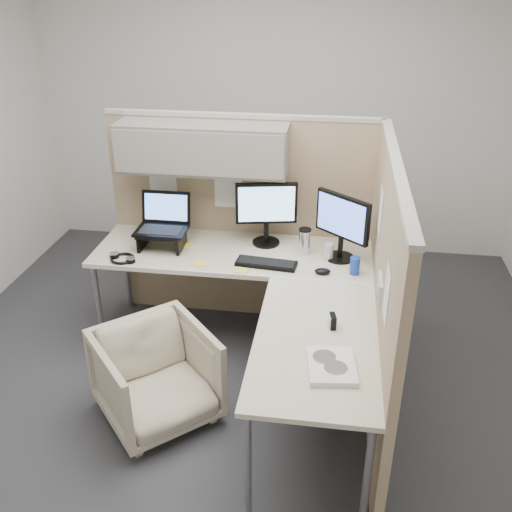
# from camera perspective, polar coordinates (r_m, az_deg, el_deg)

# --- Properties ---
(ground) EXTENTS (4.50, 4.50, 0.00)m
(ground) POSITION_cam_1_polar(r_m,az_deg,el_deg) (4.02, -1.98, -12.41)
(ground) COLOR #2E2F33
(ground) RESTS_ON ground
(partition_back) EXTENTS (2.00, 0.36, 1.63)m
(partition_back) POSITION_cam_1_polar(r_m,az_deg,el_deg) (4.22, -3.13, 6.82)
(partition_back) COLOR tan
(partition_back) RESTS_ON ground
(partition_right) EXTENTS (0.07, 2.03, 1.63)m
(partition_right) POSITION_cam_1_polar(r_m,az_deg,el_deg) (3.46, 12.45, -3.69)
(partition_right) COLOR tan
(partition_right) RESTS_ON ground
(desk) EXTENTS (2.00, 1.98, 0.73)m
(desk) POSITION_cam_1_polar(r_m,az_deg,el_deg) (3.71, 0.10, -3.13)
(desk) COLOR beige
(desk) RESTS_ON ground
(office_chair) EXTENTS (0.88, 0.88, 0.66)m
(office_chair) POSITION_cam_1_polar(r_m,az_deg,el_deg) (3.61, -9.95, -11.43)
(office_chair) COLOR beige
(office_chair) RESTS_ON ground
(monitor_left) EXTENTS (0.44, 0.20, 0.47)m
(monitor_left) POSITION_cam_1_polar(r_m,az_deg,el_deg) (4.08, 1.04, 4.75)
(monitor_left) COLOR black
(monitor_left) RESTS_ON desk
(monitor_right) EXTENTS (0.36, 0.31, 0.47)m
(monitor_right) POSITION_cam_1_polar(r_m,az_deg,el_deg) (3.90, 8.60, 3.35)
(monitor_right) COLOR black
(monitor_right) RESTS_ON desk
(laptop_station) EXTENTS (0.36, 0.31, 0.37)m
(laptop_station) POSITION_cam_1_polar(r_m,az_deg,el_deg) (4.15, -9.32, 2.81)
(laptop_station) COLOR black
(laptop_station) RESTS_ON desk
(keyboard) EXTENTS (0.43, 0.18, 0.02)m
(keyboard) POSITION_cam_1_polar(r_m,az_deg,el_deg) (3.88, 1.03, -0.76)
(keyboard) COLOR black
(keyboard) RESTS_ON desk
(mouse) EXTENTS (0.11, 0.08, 0.04)m
(mouse) POSITION_cam_1_polar(r_m,az_deg,el_deg) (3.80, 6.67, -1.52)
(mouse) COLOR black
(mouse) RESTS_ON desk
(travel_mug) EXTENTS (0.09, 0.09, 0.19)m
(travel_mug) POSITION_cam_1_polar(r_m,az_deg,el_deg) (4.02, 4.89, 1.49)
(travel_mug) COLOR silver
(travel_mug) RESTS_ON desk
(soda_can_green) EXTENTS (0.07, 0.07, 0.12)m
(soda_can_green) POSITION_cam_1_polar(r_m,az_deg,el_deg) (3.81, 9.86, -0.96)
(soda_can_green) COLOR #1E3FA5
(soda_can_green) RESTS_ON desk
(soda_can_silver) EXTENTS (0.07, 0.07, 0.12)m
(soda_can_silver) POSITION_cam_1_polar(r_m,az_deg,el_deg) (3.97, 7.26, 0.43)
(soda_can_silver) COLOR silver
(soda_can_silver) RESTS_ON desk
(sticky_note_a) EXTENTS (0.09, 0.09, 0.01)m
(sticky_note_a) POSITION_cam_1_polar(r_m,az_deg,el_deg) (3.92, -5.63, -0.76)
(sticky_note_a) COLOR yellow
(sticky_note_a) RESTS_ON desk
(sticky_note_c) EXTENTS (0.11, 0.11, 0.01)m
(sticky_note_c) POSITION_cam_1_polar(r_m,az_deg,el_deg) (4.19, -6.92, 1.11)
(sticky_note_c) COLOR yellow
(sticky_note_c) RESTS_ON desk
(sticky_note_b) EXTENTS (0.10, 0.10, 0.01)m
(sticky_note_b) POSITION_cam_1_polar(r_m,az_deg,el_deg) (3.81, -1.42, -1.49)
(sticky_note_b) COLOR yellow
(sticky_note_b) RESTS_ON desk
(headphones) EXTENTS (0.22, 0.22, 0.03)m
(headphones) POSITION_cam_1_polar(r_m,az_deg,el_deg) (4.06, -13.21, -0.22)
(headphones) COLOR black
(headphones) RESTS_ON desk
(paper_stack) EXTENTS (0.27, 0.33, 0.03)m
(paper_stack) POSITION_cam_1_polar(r_m,az_deg,el_deg) (2.96, 7.57, -10.84)
(paper_stack) COLOR white
(paper_stack) RESTS_ON desk
(desk_clock) EXTENTS (0.05, 0.08, 0.08)m
(desk_clock) POSITION_cam_1_polar(r_m,az_deg,el_deg) (3.25, 7.66, -6.47)
(desk_clock) COLOR black
(desk_clock) RESTS_ON desk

